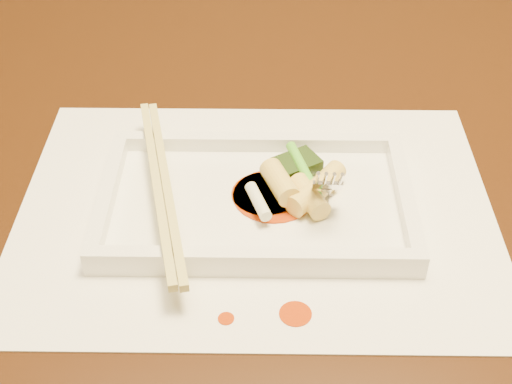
{
  "coord_description": "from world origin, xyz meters",
  "views": [
    {
      "loc": [
        -0.03,
        -0.58,
        1.15
      ],
      "look_at": [
        -0.04,
        -0.13,
        0.77
      ],
      "focal_mm": 50.0,
      "sensor_mm": 36.0,
      "label": 1
    }
  ],
  "objects_px": {
    "placemat": "(256,209)",
    "plate_base": "(256,205)",
    "fork": "(345,116)",
    "chopstick_a": "(157,184)",
    "table": "(291,202)"
  },
  "relations": [
    {
      "from": "fork",
      "to": "placemat",
      "type": "bearing_deg",
      "value": -165.58
    },
    {
      "from": "table",
      "to": "chopstick_a",
      "type": "distance_m",
      "value": 0.22
    },
    {
      "from": "fork",
      "to": "table",
      "type": "bearing_deg",
      "value": 107.27
    },
    {
      "from": "table",
      "to": "placemat",
      "type": "bearing_deg",
      "value": -106.21
    },
    {
      "from": "placemat",
      "to": "plate_base",
      "type": "xyz_separation_m",
      "value": [
        0.0,
        0.0,
        0.0
      ]
    },
    {
      "from": "plate_base",
      "to": "chopstick_a",
      "type": "relative_size",
      "value": 1.11
    },
    {
      "from": "placemat",
      "to": "plate_base",
      "type": "bearing_deg",
      "value": 0.0
    },
    {
      "from": "table",
      "to": "plate_base",
      "type": "bearing_deg",
      "value": -106.21
    },
    {
      "from": "plate_base",
      "to": "chopstick_a",
      "type": "bearing_deg",
      "value": 180.0
    },
    {
      "from": "placemat",
      "to": "chopstick_a",
      "type": "xyz_separation_m",
      "value": [
        -0.08,
        0.0,
        0.03
      ]
    },
    {
      "from": "table",
      "to": "plate_base",
      "type": "relative_size",
      "value": 5.38
    },
    {
      "from": "placemat",
      "to": "plate_base",
      "type": "distance_m",
      "value": 0.0
    },
    {
      "from": "placemat",
      "to": "fork",
      "type": "xyz_separation_m",
      "value": [
        0.07,
        0.02,
        0.08
      ]
    },
    {
      "from": "placemat",
      "to": "fork",
      "type": "bearing_deg",
      "value": 14.42
    },
    {
      "from": "chopstick_a",
      "to": "fork",
      "type": "distance_m",
      "value": 0.16
    }
  ]
}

